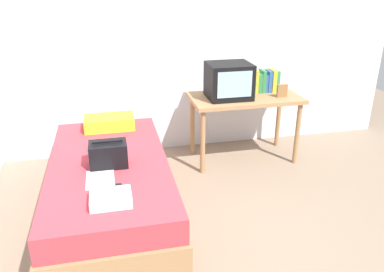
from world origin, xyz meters
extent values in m
plane|color=#84705B|center=(0.00, 0.00, 0.00)|extent=(8.00, 8.00, 0.00)
cube|color=silver|center=(0.00, 2.00, 1.30)|extent=(5.20, 0.10, 2.60)
cube|color=#9E754C|center=(-0.81, 0.75, 0.14)|extent=(1.00, 2.00, 0.27)
cube|color=#C63842|center=(-0.81, 0.75, 0.37)|extent=(0.97, 1.94, 0.20)
cube|color=#9E754C|center=(0.65, 1.48, 0.70)|extent=(1.16, 0.60, 0.04)
cylinder|color=#9E754C|center=(0.13, 1.24, 0.34)|extent=(0.05, 0.05, 0.68)
cylinder|color=#9E754C|center=(1.17, 1.24, 0.34)|extent=(0.05, 0.05, 0.68)
cylinder|color=#9E754C|center=(0.13, 1.72, 0.34)|extent=(0.05, 0.05, 0.68)
cylinder|color=#9E754C|center=(1.17, 1.72, 0.34)|extent=(0.05, 0.05, 0.68)
cube|color=black|center=(0.46, 1.47, 0.90)|extent=(0.44, 0.38, 0.36)
cube|color=#8CB2E0|center=(0.46, 1.28, 0.91)|extent=(0.35, 0.01, 0.26)
cylinder|color=green|center=(0.71, 1.42, 0.81)|extent=(0.06, 0.06, 0.18)
cube|color=gold|center=(0.80, 1.60, 0.84)|extent=(0.04, 0.14, 0.24)
cube|color=#337F47|center=(0.84, 1.60, 0.83)|extent=(0.04, 0.14, 0.21)
cube|color=#337F47|center=(0.88, 1.60, 0.84)|extent=(0.04, 0.14, 0.24)
cube|color=#2D5699|center=(0.92, 1.60, 0.82)|extent=(0.03, 0.13, 0.19)
cube|color=#2D5699|center=(0.96, 1.60, 0.84)|extent=(0.04, 0.14, 0.23)
cube|color=gold|center=(1.00, 1.60, 0.84)|extent=(0.04, 0.16, 0.24)
cube|color=#337F47|center=(1.04, 1.60, 0.84)|extent=(0.04, 0.14, 0.23)
cube|color=olive|center=(1.01, 1.36, 0.79)|extent=(0.11, 0.02, 0.14)
cube|color=yellow|center=(-0.77, 1.51, 0.53)|extent=(0.49, 0.28, 0.13)
cube|color=black|center=(-0.80, 0.67, 0.57)|extent=(0.30, 0.20, 0.20)
cylinder|color=black|center=(-0.80, 0.67, 0.69)|extent=(0.24, 0.02, 0.02)
cube|color=white|center=(-0.87, 0.45, 0.47)|extent=(0.21, 0.29, 0.01)
cube|color=black|center=(-0.74, 0.24, 0.48)|extent=(0.04, 0.16, 0.02)
cube|color=#B7B7BC|center=(-0.95, 0.96, 0.48)|extent=(0.04, 0.14, 0.02)
cube|color=white|center=(-0.80, 0.10, 0.50)|extent=(0.28, 0.22, 0.07)
camera|label=1|loc=(-0.75, -2.22, 1.91)|focal=36.03mm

